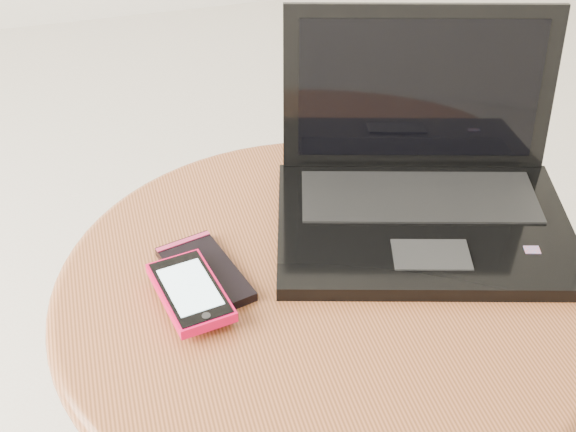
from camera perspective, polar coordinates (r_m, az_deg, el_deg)
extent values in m
cylinder|color=#622C17|center=(1.04, 2.17, -14.42)|extent=(0.09, 0.09, 0.41)
cylinder|color=brown|center=(0.87, 2.51, -5.38)|extent=(0.56, 0.56, 0.03)
torus|color=brown|center=(0.87, 2.51, -5.38)|extent=(0.59, 0.59, 0.03)
cube|color=black|center=(0.94, 9.71, -0.79)|extent=(0.39, 0.32, 0.02)
cube|color=black|center=(0.97, 9.41, 1.39)|extent=(0.30, 0.18, 0.00)
cube|color=black|center=(0.88, 10.28, -2.75)|extent=(0.10, 0.07, 0.00)
cube|color=red|center=(0.92, 17.16, -2.34)|extent=(0.02, 0.02, 0.00)
cube|color=black|center=(0.98, 9.39, 9.03)|extent=(0.33, 0.12, 0.21)
cube|color=black|center=(0.98, 9.43, 8.94)|extent=(0.29, 0.10, 0.17)
cube|color=black|center=(0.87, -6.01, -4.15)|extent=(0.09, 0.14, 0.01)
cube|color=#B82A56|center=(0.90, -7.56, -1.82)|extent=(0.06, 0.02, 0.00)
cube|color=#DF063E|center=(0.83, -7.04, -5.45)|extent=(0.08, 0.12, 0.01)
cube|color=black|center=(0.83, -7.08, -5.13)|extent=(0.07, 0.11, 0.00)
cube|color=silver|center=(0.83, -7.08, -5.08)|extent=(0.06, 0.09, 0.00)
cylinder|color=black|center=(0.79, -5.91, -7.14)|extent=(0.01, 0.01, 0.00)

